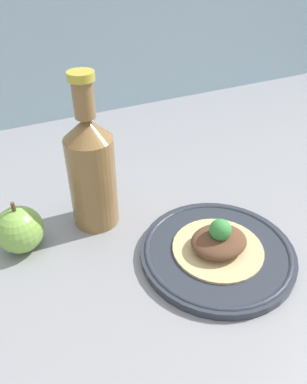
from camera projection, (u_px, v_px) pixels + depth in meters
The scene contains 5 objects.
ground_plane at pixel (171, 239), 64.84cm from camera, with size 180.00×110.00×4.00cm, color gray.
plate at pixel (217, 252), 58.22cm from camera, with size 24.01×24.01×1.59cm.
plated_food at pixel (219, 242), 57.00cm from camera, with size 14.06×14.06×5.75cm.
cider_bottle at pixel (91, 169), 59.86cm from camera, with size 7.77×7.77×26.11cm.
apple at pixel (19, 229), 58.11cm from camera, with size 7.50×7.50×8.94cm.
Camera 1 is at (-23.58, -41.91, 42.35)cm, focal length 35.00 mm.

